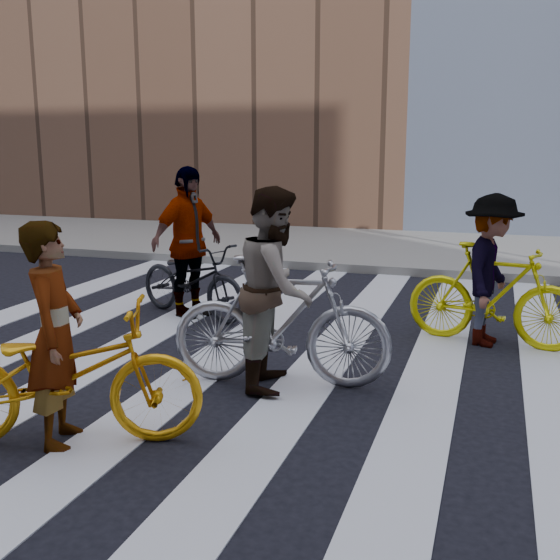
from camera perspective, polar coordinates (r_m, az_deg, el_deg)
The scene contains 11 objects.
ground at distance 6.80m, azimuth -1.08°, elevation -7.18°, with size 100.00×100.00×0.00m, color black.
sidewalk_far at distance 13.90m, azimuth 9.22°, elevation 2.73°, with size 100.00×5.00×0.15m, color gray.
zebra_crosswalk at distance 6.80m, azimuth -1.08°, elevation -7.13°, with size 8.25×10.00×0.01m.
bike_yellow_left at distance 5.13m, azimuth -18.32°, elevation -7.84°, with size 0.71×2.04×1.07m, color orange.
bike_silver_mid at distance 6.01m, azimuth 0.11°, elevation -3.63°, with size 0.57×2.03×1.22m, color #9A9BA3.
bike_yellow_right at distance 7.63m, azimuth 18.14°, elevation -1.22°, with size 0.54×1.90×1.14m, color yellow.
bike_dark_rear at distance 8.56m, azimuth -7.67°, elevation 0.02°, with size 0.64×1.84×0.97m, color black.
rider_left at distance 5.07m, azimuth -18.99°, elevation -4.52°, with size 0.61×0.40×1.68m, color slate.
rider_mid at distance 5.95m, azimuth -0.35°, elevation -0.70°, with size 0.90×0.70×1.84m, color slate.
rider_right at distance 7.57m, azimuth 17.89°, elevation 0.81°, with size 1.09×0.63×1.69m, color slate.
rider_rear at distance 8.50m, azimuth -8.06°, elevation 3.26°, with size 1.14×0.47×1.94m, color slate.
Camera 1 is at (2.14, -6.07, 2.20)m, focal length 42.00 mm.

